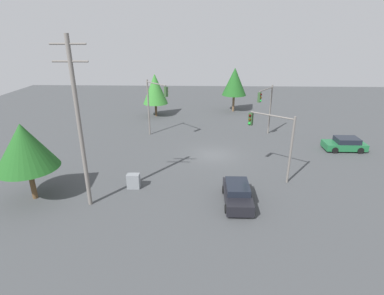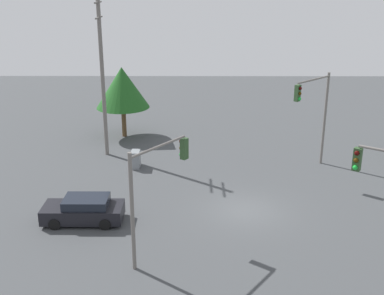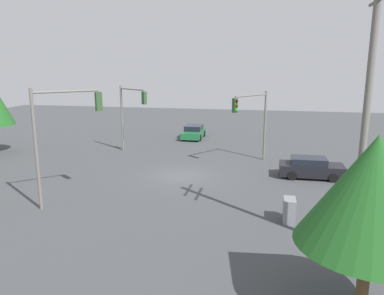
{
  "view_description": "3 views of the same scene",
  "coord_description": "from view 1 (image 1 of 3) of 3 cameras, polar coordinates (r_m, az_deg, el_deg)",
  "views": [
    {
      "loc": [
        1.27,
        27.81,
        11.7
      ],
      "look_at": [
        2.09,
        3.28,
        2.06
      ],
      "focal_mm": 28.0,
      "sensor_mm": 36.0,
      "label": 1
    },
    {
      "loc": [
        -24.64,
        2.91,
        12.45
      ],
      "look_at": [
        2.35,
        3.04,
        2.96
      ],
      "focal_mm": 45.0,
      "sensor_mm": 36.0,
      "label": 2
    },
    {
      "loc": [
        24.66,
        5.59,
        7.71
      ],
      "look_at": [
        2.33,
        1.2,
        2.61
      ],
      "focal_mm": 35.0,
      "sensor_mm": 36.0,
      "label": 3
    }
  ],
  "objects": [
    {
      "name": "traffic_signal_cross",
      "position": [
        35.28,
        13.94,
        8.23
      ],
      "size": [
        2.22,
        3.09,
        5.85
      ],
      "rotation": [
        0.0,
        0.0,
        0.97
      ],
      "color": "slate",
      "rests_on": "ground_plane"
    },
    {
      "name": "tree_behind",
      "position": [
        23.96,
        -29.31,
        0.18
      ],
      "size": [
        4.33,
        4.33,
        5.8
      ],
      "color": "brown",
      "rests_on": "ground_plane"
    },
    {
      "name": "tree_right",
      "position": [
        46.24,
        8.1,
        12.31
      ],
      "size": [
        3.64,
        3.64,
        6.57
      ],
      "color": "brown",
      "rests_on": "ground_plane"
    },
    {
      "name": "sedan_dark",
      "position": [
        22.08,
        8.63,
        -8.74
      ],
      "size": [
        1.97,
        4.29,
        1.42
      ],
      "color": "black",
      "rests_on": "ground_plane"
    },
    {
      "name": "electrical_cabinet",
      "position": [
        24.2,
        -11.09,
        -6.29
      ],
      "size": [
        0.99,
        0.59,
        1.2
      ],
      "primitive_type": "cube",
      "color": "gray",
      "rests_on": "ground_plane"
    },
    {
      "name": "sedan_green",
      "position": [
        34.93,
        27.1,
        0.58
      ],
      "size": [
        4.14,
        2.06,
        1.37
      ],
      "rotation": [
        0.0,
        0.0,
        -1.57
      ],
      "color": "#1E6638",
      "rests_on": "ground_plane"
    },
    {
      "name": "traffic_signal_main",
      "position": [
        34.14,
        -7.04,
        9.02
      ],
      "size": [
        2.73,
        2.85,
        6.53
      ],
      "rotation": [
        0.0,
        0.0,
        2.33
      ],
      "color": "slate",
      "rests_on": "ground_plane"
    },
    {
      "name": "tree_corner",
      "position": [
        43.42,
        -7.05,
        11.02
      ],
      "size": [
        3.53,
        3.53,
        6.06
      ],
      "color": "#4C3823",
      "rests_on": "ground_plane"
    },
    {
      "name": "traffic_signal_aux",
      "position": [
        25.12,
        15.19,
        2.51
      ],
      "size": [
        3.28,
        2.52,
        5.61
      ],
      "rotation": [
        0.0,
        0.0,
        -0.64
      ],
      "color": "slate",
      "rests_on": "ground_plane"
    },
    {
      "name": "utility_pole_tall",
      "position": [
        20.79,
        -20.72,
        4.36
      ],
      "size": [
        2.2,
        0.28,
        11.55
      ],
      "color": "slate",
      "rests_on": "ground_plane"
    },
    {
      "name": "ground_plane",
      "position": [
        30.19,
        4.17,
        -1.42
      ],
      "size": [
        80.0,
        80.0,
        0.0
      ],
      "primitive_type": "plane",
      "color": "#424447"
    }
  ]
}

